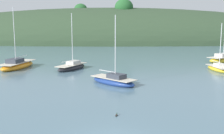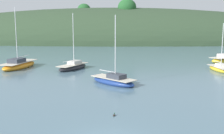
# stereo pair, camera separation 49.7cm
# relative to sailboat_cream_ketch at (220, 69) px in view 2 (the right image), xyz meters

# --- Properties ---
(far_shoreline_hill) EXTENTS (150.00, 36.00, 25.44)m
(far_shoreline_hill) POSITION_rel_sailboat_cream_ketch_xyz_m (-15.19, 56.25, -0.28)
(far_shoreline_hill) COLOR #2D422B
(far_shoreline_hill) RESTS_ON ground
(sailboat_cream_ketch) EXTENTS (2.40, 5.28, 6.83)m
(sailboat_cream_ketch) POSITION_rel_sailboat_cream_ketch_xyz_m (0.00, 0.00, 0.00)
(sailboat_cream_ketch) COLOR gold
(sailboat_cream_ketch) RESTS_ON ground
(sailboat_teal_outer) EXTENTS (4.21, 7.97, 9.16)m
(sailboat_teal_outer) POSITION_rel_sailboat_cream_ketch_xyz_m (-29.08, 2.08, 0.12)
(sailboat_teal_outer) COLOR orange
(sailboat_teal_outer) RESTS_ON ground
(sailboat_red_portside) EXTENTS (5.68, 5.48, 7.77)m
(sailboat_red_portside) POSITION_rel_sailboat_cream_ketch_xyz_m (-14.84, -8.51, 0.04)
(sailboat_red_portside) COLOR navy
(sailboat_red_portside) RESTS_ON ground
(sailboat_white_near) EXTENTS (4.55, 6.19, 8.23)m
(sailboat_white_near) POSITION_rel_sailboat_cream_ketch_xyz_m (-20.85, 1.08, 0.04)
(sailboat_white_near) COLOR #232328
(sailboat_white_near) RESTS_ON ground
(duck_lone_left) EXTENTS (0.25, 0.42, 0.24)m
(duck_lone_left) POSITION_rel_sailboat_cream_ketch_xyz_m (-14.69, -19.10, -0.27)
(duck_lone_left) COLOR #2D2823
(duck_lone_left) RESTS_ON ground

